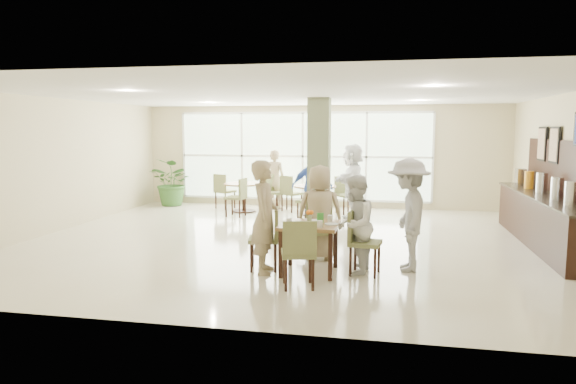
% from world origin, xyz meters
% --- Properties ---
extents(ground, '(10.00, 10.00, 0.00)m').
position_xyz_m(ground, '(0.00, 0.00, 0.00)').
color(ground, beige).
rests_on(ground, ground).
extents(room_shell, '(10.00, 10.00, 10.00)m').
position_xyz_m(room_shell, '(0.00, 0.00, 1.70)').
color(room_shell, white).
rests_on(room_shell, ground).
extents(window_bank, '(7.00, 0.04, 7.00)m').
position_xyz_m(window_bank, '(-0.50, 4.46, 1.40)').
color(window_bank, silver).
rests_on(window_bank, ground).
extents(column, '(0.45, 0.45, 2.80)m').
position_xyz_m(column, '(0.40, 1.20, 1.40)').
color(column, '#6F7853').
rests_on(column, ground).
extents(main_table, '(0.86, 0.86, 0.75)m').
position_xyz_m(main_table, '(0.71, -2.14, 0.64)').
color(main_table, brown).
rests_on(main_table, ground).
extents(round_table_left, '(1.05, 1.05, 0.75)m').
position_xyz_m(round_table_left, '(-1.85, 3.24, 0.56)').
color(round_table_left, brown).
rests_on(round_table_left, ground).
extents(round_table_right, '(1.06, 1.06, 0.75)m').
position_xyz_m(round_table_right, '(0.06, 3.02, 0.57)').
color(round_table_right, brown).
rests_on(round_table_right, ground).
extents(chairs_main_table, '(2.06, 2.12, 0.95)m').
position_xyz_m(chairs_main_table, '(0.75, -2.09, 0.47)').
color(chairs_main_table, olive).
rests_on(chairs_main_table, ground).
extents(chairs_table_left, '(2.08, 1.74, 0.95)m').
position_xyz_m(chairs_table_left, '(-1.80, 3.26, 0.47)').
color(chairs_table_left, olive).
rests_on(chairs_table_left, ground).
extents(chairs_table_right, '(2.06, 1.93, 0.95)m').
position_xyz_m(chairs_table_right, '(0.06, 3.06, 0.47)').
color(chairs_table_right, olive).
rests_on(chairs_table_right, ground).
extents(tabletop_clutter, '(0.75, 0.73, 0.21)m').
position_xyz_m(tabletop_clutter, '(0.77, -2.17, 0.81)').
color(tabletop_clutter, white).
rests_on(tabletop_clutter, main_table).
extents(buffet_counter, '(0.64, 4.70, 1.95)m').
position_xyz_m(buffet_counter, '(4.70, 0.51, 0.55)').
color(buffet_counter, black).
rests_on(buffet_counter, ground).
extents(framed_art_a, '(0.05, 0.55, 0.70)m').
position_xyz_m(framed_art_a, '(4.95, 1.00, 1.85)').
color(framed_art_a, black).
rests_on(framed_art_a, ground).
extents(framed_art_b, '(0.05, 0.55, 0.70)m').
position_xyz_m(framed_art_b, '(4.95, 1.80, 1.85)').
color(framed_art_b, black).
rests_on(framed_art_b, ground).
extents(potted_plant, '(1.58, 1.58, 1.33)m').
position_xyz_m(potted_plant, '(-4.10, 3.88, 0.67)').
color(potted_plant, '#2F5A24').
rests_on(potted_plant, ground).
extents(teen_left, '(0.49, 0.67, 1.70)m').
position_xyz_m(teen_left, '(0.05, -2.25, 0.85)').
color(teen_left, tan).
rests_on(teen_left, ground).
extents(teen_far, '(0.82, 0.52, 1.57)m').
position_xyz_m(teen_far, '(0.76, -1.31, 0.79)').
color(teen_far, tan).
rests_on(teen_far, ground).
extents(teen_right, '(0.64, 0.78, 1.48)m').
position_xyz_m(teen_right, '(1.38, -2.04, 0.74)').
color(teen_right, white).
rests_on(teen_right, ground).
extents(teen_standing, '(0.71, 1.15, 1.72)m').
position_xyz_m(teen_standing, '(2.16, -1.72, 0.86)').
color(teen_standing, '#A9A9AB').
rests_on(teen_standing, ground).
extents(adult_a, '(1.05, 0.73, 1.62)m').
position_xyz_m(adult_a, '(0.12, 2.08, 0.81)').
color(adult_a, '#3F63BE').
rests_on(adult_a, ground).
extents(adult_b, '(0.94, 1.75, 1.80)m').
position_xyz_m(adult_b, '(0.98, 2.99, 0.90)').
color(adult_b, white).
rests_on(adult_b, ground).
extents(adult_standing, '(0.64, 0.47, 1.61)m').
position_xyz_m(adult_standing, '(-1.17, 3.87, 0.80)').
color(adult_standing, tan).
rests_on(adult_standing, ground).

